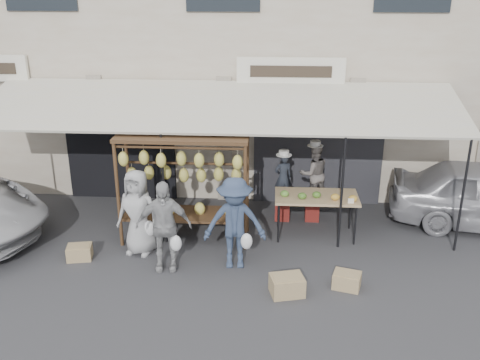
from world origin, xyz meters
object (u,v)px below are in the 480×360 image
(vendor_right, at_px, (314,174))
(crate_far, at_px, (80,252))
(customer_left, at_px, (138,212))
(banana_rack, at_px, (183,168))
(customer_right, at_px, (235,223))
(vendor_left, at_px, (283,177))
(crate_near_b, at_px, (347,280))
(produce_table, at_px, (317,198))
(crate_near_a, at_px, (287,285))
(customer_mid, at_px, (164,226))

(vendor_right, xyz_separation_m, crate_far, (-4.58, -2.08, -0.96))
(vendor_right, bearing_deg, crate_far, 8.13)
(vendor_right, distance_m, customer_left, 3.89)
(banana_rack, xyz_separation_m, customer_right, (1.10, -1.04, -0.68))
(banana_rack, distance_m, customer_right, 1.65)
(vendor_left, xyz_separation_m, crate_near_b, (1.11, -2.78, -0.86))
(vendor_right, bearing_deg, vendor_left, -15.98)
(customer_right, bearing_deg, banana_rack, 132.20)
(produce_table, bearing_deg, banana_rack, -173.23)
(customer_right, xyz_separation_m, crate_far, (-3.01, 0.08, -0.75))
(produce_table, bearing_deg, vendor_right, 91.39)
(customer_left, xyz_separation_m, crate_near_a, (2.86, -1.31, -0.69))
(crate_near_b, bearing_deg, customer_right, 162.77)
(crate_near_a, relative_size, crate_near_b, 1.19)
(banana_rack, height_order, customer_left, banana_rack)
(produce_table, distance_m, vendor_left, 1.06)
(customer_mid, distance_m, crate_far, 1.88)
(crate_near_b, bearing_deg, customer_left, 165.09)
(customer_mid, xyz_separation_m, crate_near_b, (3.30, -0.47, -0.73))
(vendor_right, xyz_separation_m, customer_left, (-3.47, -1.74, -0.24))
(banana_rack, relative_size, customer_right, 1.47)
(crate_near_b, bearing_deg, banana_rack, 151.90)
(vendor_left, distance_m, crate_far, 4.51)
(banana_rack, distance_m, vendor_left, 2.36)
(customer_left, distance_m, crate_near_a, 3.23)
(banana_rack, relative_size, crate_far, 5.69)
(customer_left, distance_m, crate_near_b, 4.11)
(vendor_left, bearing_deg, crate_near_b, 93.50)
(vendor_right, bearing_deg, crate_near_a, 62.43)
(customer_mid, xyz_separation_m, crate_far, (-1.72, 0.23, -0.73))
(crate_far, bearing_deg, vendor_left, 27.96)
(crate_near_b, distance_m, crate_far, 5.07)
(customer_left, height_order, customer_right, customer_right)
(banana_rack, relative_size, crate_near_b, 5.60)
(produce_table, xyz_separation_m, crate_near_a, (-0.63, -2.25, -0.70))
(banana_rack, xyz_separation_m, produce_table, (2.69, 0.32, -0.69))
(customer_left, bearing_deg, vendor_left, 44.48)
(crate_near_a, bearing_deg, crate_far, 166.24)
(banana_rack, xyz_separation_m, vendor_right, (2.67, 1.12, -0.46))
(banana_rack, xyz_separation_m, vendor_left, (2.00, 1.12, -0.56))
(produce_table, xyz_separation_m, customer_mid, (-2.88, -1.51, -0.00))
(produce_table, distance_m, customer_mid, 3.25)
(crate_far, bearing_deg, produce_table, 15.55)
(produce_table, relative_size, customer_right, 0.96)
(produce_table, relative_size, customer_mid, 0.98)
(vendor_left, relative_size, customer_left, 0.64)
(produce_table, bearing_deg, customer_mid, -152.29)
(vendor_right, distance_m, customer_mid, 3.68)
(crate_near_b, bearing_deg, produce_table, 102.05)
(vendor_right, distance_m, crate_near_a, 3.25)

